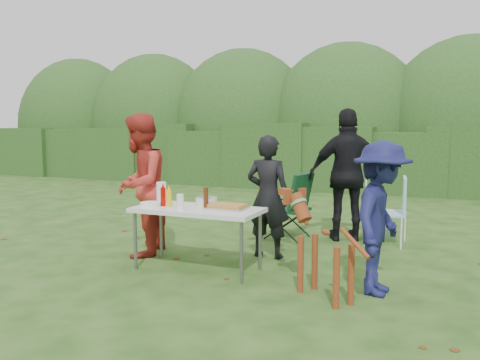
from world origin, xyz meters
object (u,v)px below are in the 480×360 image
at_px(dog, 325,248).
at_px(ketchup_bottle, 163,197).
at_px(beer_bottle, 206,198).
at_px(person_cook, 268,196).
at_px(person_red_jacket, 140,185).
at_px(lawn_chair, 386,210).
at_px(child, 381,218).
at_px(camping_chair, 287,205).
at_px(person_black_puffy, 348,175).
at_px(paper_towel_roll, 161,193).
at_px(folding_table, 197,212).
at_px(mustard_bottle, 169,199).

distance_m(dog, ketchup_bottle, 2.11).
bearing_deg(beer_bottle, person_cook, 61.38).
relative_size(person_red_jacket, lawn_chair, 1.89).
height_order(child, camping_chair, child).
height_order(person_black_puffy, paper_towel_roll, person_black_puffy).
bearing_deg(folding_table, lawn_chair, 49.96).
bearing_deg(child, person_red_jacket, 88.37).
bearing_deg(mustard_bottle, person_cook, 46.65).
relative_size(lawn_chair, mustard_bottle, 4.89).
relative_size(camping_chair, beer_bottle, 4.19).
bearing_deg(camping_chair, paper_towel_roll, 73.54).
height_order(lawn_chair, paper_towel_roll, paper_towel_roll).
height_order(person_red_jacket, paper_towel_roll, person_red_jacket).
relative_size(person_cook, dog, 1.48).
distance_m(person_red_jacket, ketchup_bottle, 0.68).
xyz_separation_m(person_black_puffy, dog, (0.30, -2.59, -0.46)).
relative_size(person_red_jacket, ketchup_bottle, 8.42).
bearing_deg(paper_towel_roll, mustard_bottle, -42.39).
height_order(dog, beer_bottle, dog).
bearing_deg(dog, beer_bottle, 20.33).
relative_size(person_cook, paper_towel_roll, 6.07).
distance_m(person_red_jacket, child, 3.12).
distance_m(person_cook, person_black_puffy, 1.55).
height_order(child, dog, child).
xyz_separation_m(person_black_puffy, paper_towel_roll, (-1.89, -2.07, -0.10)).
height_order(person_red_jacket, child, person_red_jacket).
xyz_separation_m(folding_table, lawn_chair, (1.86, 2.22, -0.20)).
xyz_separation_m(person_red_jacket, dog, (2.63, -0.69, -0.42)).
relative_size(child, camping_chair, 1.55).
distance_m(person_cook, lawn_chair, 1.90).
bearing_deg(paper_towel_roll, folding_table, -14.04).
bearing_deg(person_cook, folding_table, 58.35).
distance_m(folding_table, camping_chair, 2.04).
xyz_separation_m(folding_table, ketchup_bottle, (-0.44, -0.04, 0.16)).
bearing_deg(lawn_chair, folding_table, 42.79).
bearing_deg(person_black_puffy, mustard_bottle, 32.55).
bearing_deg(mustard_bottle, beer_bottle, 13.18).
bearing_deg(person_black_puffy, folding_table, 37.53).
bearing_deg(camping_chair, beer_bottle, 92.57).
bearing_deg(mustard_bottle, dog, -8.68).
relative_size(dog, ketchup_bottle, 4.84).
xyz_separation_m(person_cook, mustard_bottle, (-0.89, -0.95, 0.05)).
distance_m(dog, lawn_chair, 2.61).
distance_m(lawn_chair, paper_towel_roll, 3.22).
bearing_deg(dog, lawn_chair, -60.39).
distance_m(child, dog, 0.65).
distance_m(person_black_puffy, dog, 2.65).
distance_m(person_cook, camping_chair, 1.15).
distance_m(person_red_jacket, beer_bottle, 1.15).
xyz_separation_m(lawn_chair, paper_towel_roll, (-2.44, -2.07, 0.38)).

